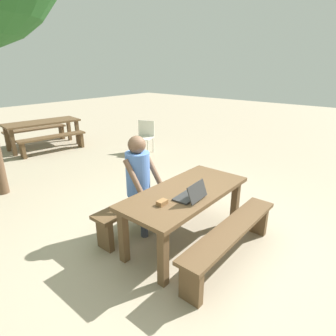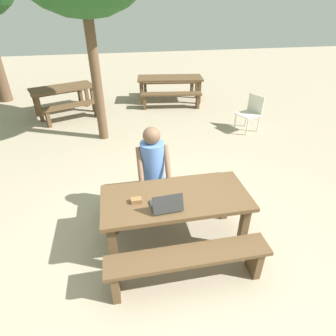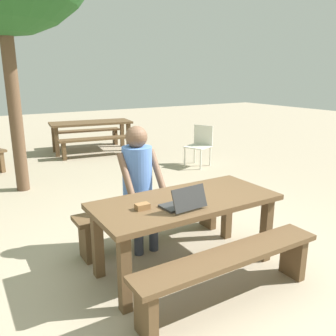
{
  "view_description": "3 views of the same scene",
  "coord_description": "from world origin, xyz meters",
  "px_view_note": "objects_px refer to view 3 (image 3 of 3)",
  "views": [
    {
      "loc": [
        -2.56,
        -1.85,
        2.17
      ],
      "look_at": [
        -0.05,
        0.25,
        0.97
      ],
      "focal_mm": 29.98,
      "sensor_mm": 36.0,
      "label": 1
    },
    {
      "loc": [
        -0.59,
        -2.54,
        2.72
      ],
      "look_at": [
        -0.05,
        0.25,
        0.97
      ],
      "focal_mm": 29.46,
      "sensor_mm": 36.0,
      "label": 2
    },
    {
      "loc": [
        -1.77,
        -2.58,
        1.86
      ],
      "look_at": [
        -0.05,
        0.25,
        0.97
      ],
      "focal_mm": 37.63,
      "sensor_mm": 36.0,
      "label": 3
    }
  ],
  "objects_px": {
    "picnic_table_rear": "(91,126)",
    "plastic_chair": "(200,144)",
    "small_pouch": "(142,206)",
    "person_seated": "(139,178)",
    "picnic_table_front": "(186,210)",
    "laptop": "(184,202)"
  },
  "relations": [
    {
      "from": "person_seated",
      "to": "plastic_chair",
      "type": "xyz_separation_m",
      "value": [
        2.68,
        2.55,
        -0.35
      ]
    },
    {
      "from": "plastic_chair",
      "to": "small_pouch",
      "type": "bearing_deg",
      "value": -65.42
    },
    {
      "from": "laptop",
      "to": "picnic_table_rear",
      "type": "relative_size",
      "value": 0.18
    },
    {
      "from": "plastic_chair",
      "to": "picnic_table_rear",
      "type": "relative_size",
      "value": 0.41
    },
    {
      "from": "picnic_table_front",
      "to": "small_pouch",
      "type": "bearing_deg",
      "value": -177.64
    },
    {
      "from": "picnic_table_rear",
      "to": "plastic_chair",
      "type": "bearing_deg",
      "value": -52.68
    },
    {
      "from": "picnic_table_front",
      "to": "person_seated",
      "type": "bearing_deg",
      "value": 106.33
    },
    {
      "from": "person_seated",
      "to": "picnic_table_front",
      "type": "bearing_deg",
      "value": -73.67
    },
    {
      "from": "picnic_table_rear",
      "to": "person_seated",
      "type": "bearing_deg",
      "value": -96.2
    },
    {
      "from": "laptop",
      "to": "small_pouch",
      "type": "bearing_deg",
      "value": -30.49
    },
    {
      "from": "picnic_table_front",
      "to": "plastic_chair",
      "type": "bearing_deg",
      "value": 51.74
    },
    {
      "from": "picnic_table_front",
      "to": "person_seated",
      "type": "distance_m",
      "value": 0.67
    },
    {
      "from": "person_seated",
      "to": "small_pouch",
      "type": "bearing_deg",
      "value": -114.24
    },
    {
      "from": "laptop",
      "to": "person_seated",
      "type": "relative_size",
      "value": 0.27
    },
    {
      "from": "plastic_chair",
      "to": "laptop",
      "type": "bearing_deg",
      "value": -60.77
    },
    {
      "from": "picnic_table_front",
      "to": "picnic_table_rear",
      "type": "height_order",
      "value": "picnic_table_rear"
    },
    {
      "from": "picnic_table_front",
      "to": "picnic_table_rear",
      "type": "bearing_deg",
      "value": 79.37
    },
    {
      "from": "small_pouch",
      "to": "plastic_chair",
      "type": "distance_m",
      "value": 4.37
    },
    {
      "from": "laptop",
      "to": "small_pouch",
      "type": "height_order",
      "value": "laptop"
    },
    {
      "from": "plastic_chair",
      "to": "picnic_table_front",
      "type": "bearing_deg",
      "value": -60.72
    },
    {
      "from": "small_pouch",
      "to": "plastic_chair",
      "type": "relative_size",
      "value": 0.15
    },
    {
      "from": "laptop",
      "to": "picnic_table_front",
      "type": "bearing_deg",
      "value": -132.89
    }
  ]
}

